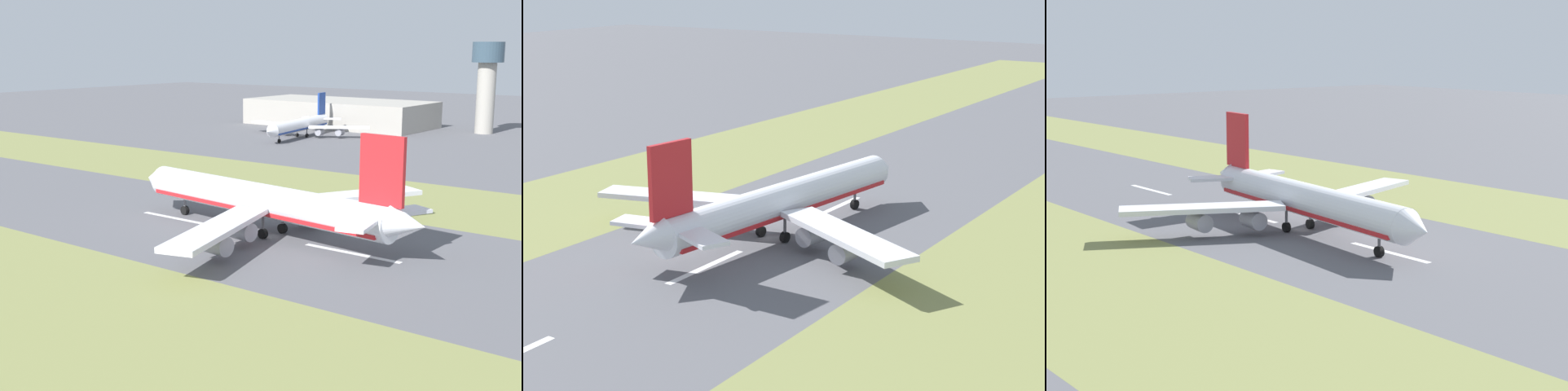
{
  "view_description": "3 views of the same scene",
  "coord_description": "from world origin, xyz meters",
  "views": [
    {
      "loc": [
        -100.43,
        -75.53,
        33.64
      ],
      "look_at": [
        1.28,
        3.14,
        7.0
      ],
      "focal_mm": 50.0,
      "sensor_mm": 36.0,
      "label": 1
    },
    {
      "loc": [
        78.14,
        -115.88,
        44.46
      ],
      "look_at": [
        1.28,
        3.14,
        7.0
      ],
      "focal_mm": 60.0,
      "sensor_mm": 36.0,
      "label": 2
    },
    {
      "loc": [
        99.2,
        123.35,
        34.34
      ],
      "look_at": [
        1.28,
        3.14,
        7.0
      ],
      "focal_mm": 60.0,
      "sensor_mm": 36.0,
      "label": 3
    }
  ],
  "objects": [
    {
      "name": "centreline_dash_far",
      "position": [
        0.0,
        23.14,
        0.01
      ],
      "size": [
        1.2,
        18.0,
        0.01
      ],
      "primitive_type": "cube",
      "color": "silver",
      "rests_on": "ground"
    },
    {
      "name": "centreline_dash_mid",
      "position": [
        0.0,
        -16.86,
        0.01
      ],
      "size": [
        1.2,
        18.0,
        0.01
      ],
      "primitive_type": "cube",
      "color": "silver",
      "rests_on": "ground"
    },
    {
      "name": "grass_median_west",
      "position": [
        -45.0,
        0.0,
        0.0
      ],
      "size": [
        40.0,
        600.0,
        0.01
      ],
      "primitive_type": "cube",
      "color": "olive",
      "rests_on": "ground"
    },
    {
      "name": "airplane_main_jet",
      "position": [
        1.08,
        1.25,
        6.02
      ],
      "size": [
        63.79,
        67.21,
        20.2
      ],
      "color": "silver",
      "rests_on": "ground"
    },
    {
      "name": "ground_plane",
      "position": [
        0.0,
        0.0,
        0.0
      ],
      "size": [
        800.0,
        800.0,
        0.0
      ],
      "primitive_type": "plane",
      "color": "#56565B"
    },
    {
      "name": "grass_median_east",
      "position": [
        45.0,
        0.0,
        0.0
      ],
      "size": [
        40.0,
        600.0,
        0.01
      ],
      "primitive_type": "cube",
      "color": "olive",
      "rests_on": "ground"
    }
  ]
}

